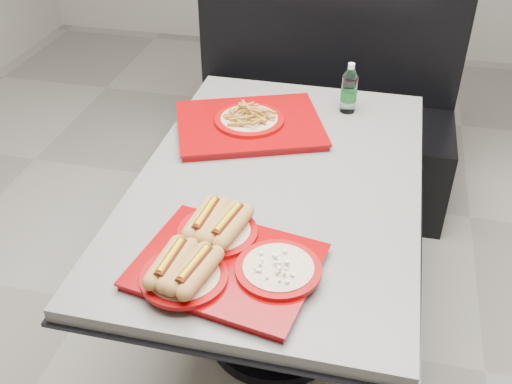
% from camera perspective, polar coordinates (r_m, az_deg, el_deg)
% --- Properties ---
extents(ground, '(6.00, 6.00, 0.00)m').
position_cam_1_polar(ground, '(2.44, 1.80, -13.37)').
color(ground, gray).
rests_on(ground, ground).
extents(diner_table, '(0.92, 1.42, 0.75)m').
position_cam_1_polar(diner_table, '(2.04, 2.10, -2.48)').
color(diner_table, black).
rests_on(diner_table, ground).
extents(booth_bench, '(1.30, 0.57, 1.35)m').
position_cam_1_polar(booth_bench, '(3.05, 6.10, 7.20)').
color(booth_bench, black).
rests_on(booth_bench, ground).
extents(tray_near, '(0.51, 0.44, 0.10)m').
position_cam_1_polar(tray_near, '(1.58, -3.39, -6.20)').
color(tray_near, '#850306').
rests_on(tray_near, diner_table).
extents(tray_far, '(0.63, 0.57, 0.10)m').
position_cam_1_polar(tray_far, '(2.20, -0.64, 6.72)').
color(tray_far, '#850306').
rests_on(tray_far, diner_table).
extents(water_bottle, '(0.06, 0.06, 0.20)m').
position_cam_1_polar(water_bottle, '(2.32, 8.85, 9.49)').
color(water_bottle, silver).
rests_on(water_bottle, diner_table).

